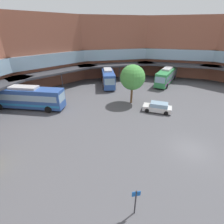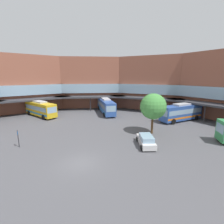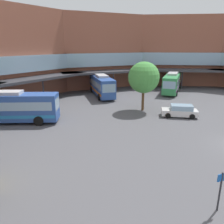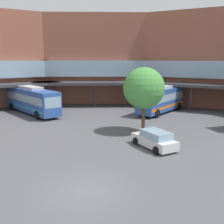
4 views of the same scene
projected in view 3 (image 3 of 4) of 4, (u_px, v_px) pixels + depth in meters
The scene contains 7 objects.
station_building at pixel (87, 59), 28.52m from camera, with size 74.19×46.71×14.73m.
bus_0 at pixel (4, 107), 26.19m from camera, with size 9.55×11.29×3.76m.
bus_2 at pixel (102, 85), 40.11m from camera, with size 8.19×9.38×3.74m.
bus_3 at pixel (172, 82), 43.86m from camera, with size 12.11×5.60×3.67m.
parked_car at pixel (180, 111), 28.72m from camera, with size 3.60×4.74×1.53m.
plaza_tree at pixel (144, 78), 30.35m from camera, with size 4.22×4.22×6.70m.
stop_sign_post at pixel (221, 187), 12.21m from camera, with size 0.51×0.38×2.38m.
Camera 3 is at (-21.92, -1.47, 8.88)m, focal length 36.32 mm.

